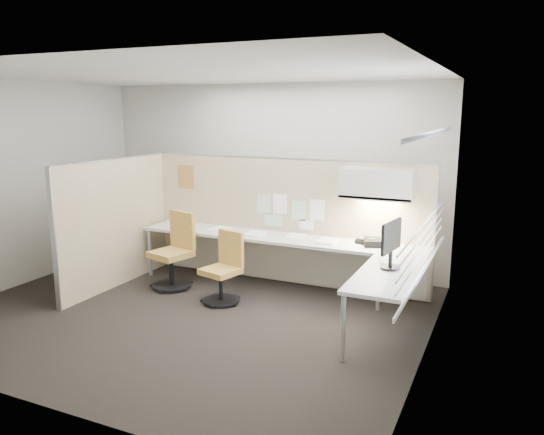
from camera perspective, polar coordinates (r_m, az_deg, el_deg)
The scene contains 27 objects.
floor at distance 6.59m, azimuth -8.81°, elevation -10.12°, with size 5.50×4.50×0.01m, color black.
ceiling at distance 6.14m, azimuth -9.64°, elevation 15.04°, with size 5.50×4.50×0.01m, color white.
wall_back at distance 8.16m, azimuth -0.42°, elevation 4.41°, with size 5.50×0.02×2.80m, color beige.
wall_front at distance 4.56m, azimuth -25.04°, elevation -2.42°, with size 5.50×0.02×2.80m, color beige.
wall_left at distance 8.06m, azimuth -25.74°, elevation 3.17°, with size 0.02×4.50×2.80m, color beige.
wall_right at distance 5.23m, azimuth 16.74°, elevation -0.12°, with size 0.02×4.50×2.80m, color beige.
window_pane at distance 5.21m, azimuth 16.57°, elevation 1.52°, with size 0.01×2.80×1.30m, color #96A4AF.
partition_back at distance 7.44m, azimuth 1.32°, elevation -0.39°, with size 4.10×0.06×1.75m, color tan.
partition_left at distance 7.60m, azimuth -16.43°, elevation -0.61°, with size 0.06×2.20×1.75m, color tan.
desk at distance 6.94m, azimuth 2.65°, elevation -3.61°, with size 4.00×2.07×0.73m.
overhead_bin at distance 6.72m, azimuth 11.28°, elevation 3.59°, with size 0.90×0.36×0.38m, color beige.
task_light_strip at distance 6.75m, azimuth 11.21°, elevation 1.82°, with size 0.60×0.06×0.02m, color #FFEABF.
pinned_papers at distance 7.35m, azimuth 1.79°, elevation 0.71°, with size 1.01×0.00×0.47m.
poster at distance 8.08m, azimuth -9.28°, elevation 4.33°, with size 0.28×0.00×0.35m, color orange.
chair_left at distance 7.42m, azimuth -10.40°, elevation -3.76°, with size 0.58×0.60×1.02m.
chair_right at distance 6.78m, azimuth -5.17°, elevation -5.64°, with size 0.51×0.52×0.89m.
monitor at distance 5.78m, azimuth 12.70°, elevation -2.56°, with size 0.21×0.50×0.52m.
phone at distance 6.75m, azimuth 10.70°, elevation -2.65°, with size 0.26×0.25×0.12m.
stapler at distance 6.85m, azimuth 9.44°, elevation -2.64°, with size 0.14×0.04×0.05m, color black.
tape_dispenser at distance 6.88m, azimuth 9.47°, elevation -2.53°, with size 0.10×0.06×0.06m, color black.
coat_hook at distance 6.94m, azimuth -21.92°, elevation 2.56°, with size 0.18×0.41×1.25m.
paper_stack_0 at distance 7.86m, azimuth -10.01°, elevation -0.86°, with size 0.23×0.30×0.04m, color white.
paper_stack_1 at distance 7.62m, azimuth -5.71°, elevation -1.21°, with size 0.23×0.30×0.02m, color white.
paper_stack_2 at distance 7.22m, azimuth -1.83°, elevation -1.80°, with size 0.23×0.30×0.04m, color white.
paper_stack_3 at distance 7.15m, azimuth 2.59°, elevation -2.03°, with size 0.23×0.30×0.02m, color white.
paper_stack_4 at distance 6.89m, azimuth 6.00°, elevation -2.55°, with size 0.23×0.30×0.03m, color white.
paper_stack_5 at distance 6.15m, azimuth 12.53°, elevation -4.54°, with size 0.23×0.30×0.02m, color white.
Camera 1 is at (3.42, -5.09, 2.41)m, focal length 35.00 mm.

